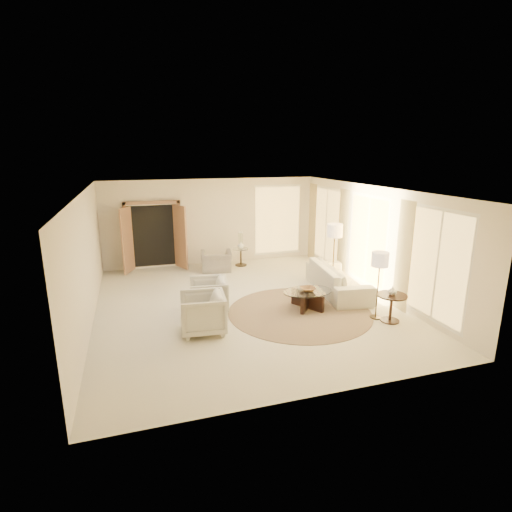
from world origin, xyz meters
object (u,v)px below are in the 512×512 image
object	(u,v)px
sofa	(338,279)
floor_lamp_far	(380,262)
bowl	(308,289)
coffee_table	(307,297)
floor_lamp_near	(335,233)
side_vase	(241,245)
armchair_left	(209,294)
end_table	(391,303)
end_vase	(392,291)
accent_chair	(216,258)
side_table	(241,255)
armchair_right	(203,311)

from	to	relation	value
sofa	floor_lamp_far	xyz separation A→B (m)	(-0.00, -1.79, 0.93)
bowl	coffee_table	bearing A→B (deg)	-26.57
floor_lamp_near	side_vase	xyz separation A→B (m)	(-1.95, 2.66, -0.80)
armchair_left	bowl	world-z (taller)	armchair_left
end_table	end_vase	world-z (taller)	end_vase
accent_chair	end_table	size ratio (longest dim) A/B	1.44
floor_lamp_near	armchair_left	bearing A→B (deg)	-166.70
armchair_left	bowl	distance (m)	2.34
end_table	bowl	size ratio (longest dim) A/B	1.84
side_table	coffee_table	bearing A→B (deg)	-82.57
accent_chair	coffee_table	size ratio (longest dim) A/B	0.73
side_table	side_vase	bearing A→B (deg)	180.00
end_table	bowl	world-z (taller)	end_table
coffee_table	floor_lamp_near	xyz separation A→B (m)	(1.42, 1.42, 1.20)
coffee_table	end_vase	distance (m)	1.95
side_table	end_vase	world-z (taller)	end_vase
sofa	armchair_left	world-z (taller)	armchair_left
end_vase	floor_lamp_far	bearing A→B (deg)	127.26
coffee_table	end_vase	size ratio (longest dim) A/B	6.77
accent_chair	side_table	bearing A→B (deg)	-147.89
end_table	side_table	distance (m)	5.67
bowl	side_vase	xyz separation A→B (m)	(-0.53, 4.08, 0.19)
armchair_right	bowl	xyz separation A→B (m)	(2.61, 0.52, 0.02)
armchair_left	end_vase	world-z (taller)	armchair_left
floor_lamp_near	side_table	bearing A→B (deg)	126.28
armchair_right	end_vase	xyz separation A→B (m)	(4.05, -0.71, 0.25)
side_vase	armchair_left	bearing A→B (deg)	-116.30
side_table	accent_chair	bearing A→B (deg)	-157.47
accent_chair	bowl	world-z (taller)	accent_chair
sofa	accent_chair	distance (m)	3.95
armchair_right	side_table	world-z (taller)	armchair_right
accent_chair	side_vase	world-z (taller)	accent_chair
floor_lamp_near	floor_lamp_far	size ratio (longest dim) A/B	1.13
floor_lamp_near	sofa	bearing A→B (deg)	-105.86
sofa	armchair_right	distance (m)	4.08
end_table	floor_lamp_far	bearing A→B (deg)	127.26
side_table	bowl	distance (m)	4.12
floor_lamp_far	end_vase	distance (m)	0.67
bowl	end_vase	bearing A→B (deg)	-40.65
floor_lamp_far	side_vase	world-z (taller)	floor_lamp_far
end_table	floor_lamp_far	world-z (taller)	floor_lamp_far
armchair_right	coffee_table	bearing A→B (deg)	107.35
end_vase	floor_lamp_near	bearing A→B (deg)	90.41
sofa	side_vase	bearing A→B (deg)	36.07
accent_chair	floor_lamp_far	distance (m)	5.47
floor_lamp_far	side_vase	size ratio (longest dim) A/B	6.93
floor_lamp_far	bowl	bearing A→B (deg)	141.81
coffee_table	floor_lamp_near	size ratio (longest dim) A/B	0.75
armchair_left	bowl	size ratio (longest dim) A/B	2.43
armchair_left	floor_lamp_near	world-z (taller)	floor_lamp_near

